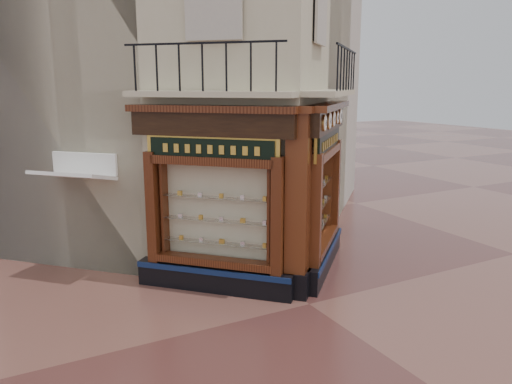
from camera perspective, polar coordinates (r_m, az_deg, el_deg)
ground at (r=10.48m, az=6.11°, el=-12.62°), size 80.00×80.00×0.00m
main_building at (r=15.09m, az=-7.25°, el=18.23°), size 11.31×11.31×12.00m
neighbour_left at (r=16.76m, az=-18.60°, el=15.38°), size 11.31×11.31×11.00m
neighbour_right at (r=18.29m, az=-2.57°, el=15.66°), size 11.31×11.31×11.00m
shopfront_left at (r=10.50m, az=-4.87°, el=-1.12°), size 2.86×2.86×3.98m
shopfront_right at (r=11.86m, az=7.71°, el=0.36°), size 2.86×2.86×3.98m
corner_pilaster at (r=10.23m, az=4.78°, el=-1.65°), size 0.85×0.85×3.98m
balcony at (r=10.78m, az=2.11°, el=11.28°), size 5.94×2.97×1.03m
clock_a at (r=10.32m, az=7.81°, el=7.82°), size 0.28×0.28×0.34m
clock_b at (r=10.95m, az=8.36°, el=8.05°), size 0.30×0.30×0.37m
clock_c at (r=11.56m, az=8.83°, el=8.24°), size 0.29×0.29×0.36m
clock_d at (r=12.15m, az=9.24°, el=8.42°), size 0.25×0.25×0.31m
clock_e at (r=12.70m, az=9.59°, el=8.56°), size 0.32×0.32×0.40m
awning at (r=12.41m, az=-19.38°, el=-9.23°), size 1.88×1.88×0.31m
signboard_left at (r=10.23m, az=-5.14°, el=4.92°), size 2.09×2.09×0.56m
signboard_right at (r=11.67m, az=8.24°, el=5.74°), size 2.23×2.23×0.60m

